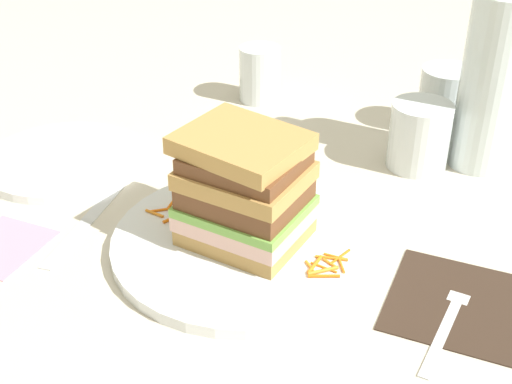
# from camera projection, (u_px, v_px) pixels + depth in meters

# --- Properties ---
(ground_plane) EXTENTS (3.00, 3.00, 0.00)m
(ground_plane) POSITION_uv_depth(u_px,v_px,m) (270.00, 236.00, 0.77)
(ground_plane) COLOR beige
(main_plate) EXTENTS (0.29, 0.29, 0.01)m
(main_plate) POSITION_uv_depth(u_px,v_px,m) (246.00, 242.00, 0.75)
(main_plate) COLOR white
(main_plate) RESTS_ON ground_plane
(sandwich) EXTENTS (0.14, 0.13, 0.12)m
(sandwich) POSITION_uv_depth(u_px,v_px,m) (245.00, 190.00, 0.72)
(sandwich) COLOR tan
(sandwich) RESTS_ON main_plate
(carrot_shred_0) EXTENTS (0.02, 0.01, 0.00)m
(carrot_shred_0) POSITION_uv_depth(u_px,v_px,m) (155.00, 213.00, 0.79)
(carrot_shred_0) COLOR orange
(carrot_shred_0) RESTS_ON main_plate
(carrot_shred_1) EXTENTS (0.03, 0.02, 0.00)m
(carrot_shred_1) POSITION_uv_depth(u_px,v_px,m) (163.00, 210.00, 0.79)
(carrot_shred_1) COLOR orange
(carrot_shred_1) RESTS_ON main_plate
(carrot_shred_2) EXTENTS (0.01, 0.03, 0.00)m
(carrot_shred_2) POSITION_uv_depth(u_px,v_px,m) (172.00, 203.00, 0.80)
(carrot_shred_2) COLOR orange
(carrot_shred_2) RESTS_ON main_plate
(carrot_shred_3) EXTENTS (0.01, 0.02, 0.00)m
(carrot_shred_3) POSITION_uv_depth(u_px,v_px,m) (171.00, 219.00, 0.78)
(carrot_shred_3) COLOR orange
(carrot_shred_3) RESTS_ON main_plate
(carrot_shred_4) EXTENTS (0.01, 0.02, 0.00)m
(carrot_shred_4) POSITION_uv_depth(u_px,v_px,m) (191.00, 219.00, 0.78)
(carrot_shred_4) COLOR orange
(carrot_shred_4) RESTS_ON main_plate
(carrot_shred_5) EXTENTS (0.02, 0.02, 0.00)m
(carrot_shred_5) POSITION_uv_depth(u_px,v_px,m) (186.00, 208.00, 0.79)
(carrot_shred_5) COLOR orange
(carrot_shred_5) RESTS_ON main_plate
(carrot_shred_6) EXTENTS (0.03, 0.02, 0.00)m
(carrot_shred_6) POSITION_uv_depth(u_px,v_px,m) (323.00, 271.00, 0.70)
(carrot_shred_6) COLOR orange
(carrot_shred_6) RESTS_ON main_plate
(carrot_shred_7) EXTENTS (0.01, 0.03, 0.00)m
(carrot_shred_7) POSITION_uv_depth(u_px,v_px,m) (315.00, 265.00, 0.70)
(carrot_shred_7) COLOR orange
(carrot_shred_7) RESTS_ON main_plate
(carrot_shred_8) EXTENTS (0.02, 0.00, 0.00)m
(carrot_shred_8) POSITION_uv_depth(u_px,v_px,m) (335.00, 257.00, 0.72)
(carrot_shred_8) COLOR orange
(carrot_shred_8) RESTS_ON main_plate
(carrot_shred_9) EXTENTS (0.03, 0.01, 0.00)m
(carrot_shred_9) POSITION_uv_depth(u_px,v_px,m) (324.00, 267.00, 0.70)
(carrot_shred_9) COLOR orange
(carrot_shred_9) RESTS_ON main_plate
(carrot_shred_10) EXTENTS (0.01, 0.02, 0.00)m
(carrot_shred_10) POSITION_uv_depth(u_px,v_px,m) (342.00, 266.00, 0.70)
(carrot_shred_10) COLOR orange
(carrot_shred_10) RESTS_ON main_plate
(carrot_shred_11) EXTENTS (0.01, 0.03, 0.00)m
(carrot_shred_11) POSITION_uv_depth(u_px,v_px,m) (340.00, 257.00, 0.72)
(carrot_shred_11) COLOR orange
(carrot_shred_11) RESTS_ON main_plate
(carrot_shred_12) EXTENTS (0.03, 0.02, 0.00)m
(carrot_shred_12) POSITION_uv_depth(u_px,v_px,m) (324.00, 276.00, 0.69)
(carrot_shred_12) COLOR orange
(carrot_shred_12) RESTS_ON main_plate
(carrot_shred_13) EXTENTS (0.01, 0.02, 0.00)m
(carrot_shred_13) POSITION_uv_depth(u_px,v_px,m) (310.00, 266.00, 0.70)
(carrot_shred_13) COLOR orange
(carrot_shred_13) RESTS_ON main_plate
(carrot_shred_14) EXTENTS (0.03, 0.01, 0.00)m
(carrot_shred_14) POSITION_uv_depth(u_px,v_px,m) (332.00, 258.00, 0.71)
(carrot_shred_14) COLOR orange
(carrot_shred_14) RESTS_ON main_plate
(carrot_shred_15) EXTENTS (0.02, 0.01, 0.00)m
(carrot_shred_15) POSITION_uv_depth(u_px,v_px,m) (331.00, 264.00, 0.71)
(carrot_shred_15) COLOR orange
(carrot_shred_15) RESTS_ON main_plate
(napkin_dark) EXTENTS (0.13, 0.14, 0.00)m
(napkin_dark) POSITION_uv_depth(u_px,v_px,m) (456.00, 303.00, 0.68)
(napkin_dark) COLOR #38281E
(napkin_dark) RESTS_ON ground_plane
(fork) EXTENTS (0.03, 0.17, 0.00)m
(fork) POSITION_uv_depth(u_px,v_px,m) (451.00, 314.00, 0.66)
(fork) COLOR silver
(fork) RESTS_ON napkin_dark
(knife) EXTENTS (0.03, 0.20, 0.00)m
(knife) POSITION_uv_depth(u_px,v_px,m) (88.00, 220.00, 0.80)
(knife) COLOR silver
(knife) RESTS_ON ground_plane
(juice_glass) EXTENTS (0.08, 0.08, 0.09)m
(juice_glass) POSITION_uv_depth(u_px,v_px,m) (419.00, 139.00, 0.89)
(juice_glass) COLOR white
(juice_glass) RESTS_ON ground_plane
(water_bottle) EXTENTS (0.08, 0.08, 0.28)m
(water_bottle) POSITION_uv_depth(u_px,v_px,m) (494.00, 73.00, 0.85)
(water_bottle) COLOR silver
(water_bottle) RESTS_ON ground_plane
(empty_tumbler_0) EXTENTS (0.06, 0.06, 0.08)m
(empty_tumbler_0) POSITION_uv_depth(u_px,v_px,m) (260.00, 74.00, 1.07)
(empty_tumbler_0) COLOR silver
(empty_tumbler_0) RESTS_ON ground_plane
(empty_tumbler_1) EXTENTS (0.08, 0.08, 0.09)m
(empty_tumbler_1) POSITION_uv_depth(u_px,v_px,m) (446.00, 100.00, 0.98)
(empty_tumbler_1) COLOR silver
(empty_tumbler_1) RESTS_ON ground_plane
(side_plate) EXTENTS (0.20, 0.20, 0.01)m
(side_plate) POSITION_uv_depth(u_px,v_px,m) (63.00, 160.00, 0.91)
(side_plate) COLOR white
(side_plate) RESTS_ON ground_plane
(napkin_pink) EXTENTS (0.09, 0.10, 0.00)m
(napkin_pink) POSITION_uv_depth(u_px,v_px,m) (2.00, 246.00, 0.75)
(napkin_pink) COLOR pink
(napkin_pink) RESTS_ON ground_plane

